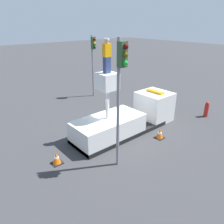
% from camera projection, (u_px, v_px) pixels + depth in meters
% --- Properties ---
extents(ground_plane, '(120.00, 120.00, 0.00)m').
position_uv_depth(ground_plane, '(120.00, 133.00, 13.69)').
color(ground_plane, '#38383A').
extents(bucket_truck, '(7.31, 2.17, 3.96)m').
position_uv_depth(bucket_truck, '(127.00, 119.00, 13.71)').
color(bucket_truck, black).
rests_on(bucket_truck, ground).
extents(worker, '(0.40, 0.26, 1.75)m').
position_uv_depth(worker, '(107.00, 56.00, 11.19)').
color(worker, navy).
rests_on(worker, bucket_truck).
extents(traffic_light_pole, '(0.34, 0.57, 5.94)m').
position_uv_depth(traffic_light_pole, '(121.00, 82.00, 9.02)').
color(traffic_light_pole, gray).
rests_on(traffic_light_pole, ground).
extents(traffic_light_across, '(0.34, 0.57, 5.41)m').
position_uv_depth(traffic_light_across, '(93.00, 54.00, 18.94)').
color(traffic_light_across, gray).
rests_on(traffic_light_across, ground).
extents(fire_hydrant, '(0.54, 0.30, 1.15)m').
position_uv_depth(fire_hydrant, '(206.00, 109.00, 15.84)').
color(fire_hydrant, '#B2231E').
rests_on(fire_hydrant, ground).
extents(traffic_cone_rear, '(0.52, 0.52, 0.59)m').
position_uv_depth(traffic_cone_rear, '(57.00, 159.00, 10.69)').
color(traffic_cone_rear, black).
rests_on(traffic_cone_rear, ground).
extents(traffic_cone_curbside, '(0.52, 0.52, 0.59)m').
position_uv_depth(traffic_cone_curbside, '(160.00, 134.00, 13.02)').
color(traffic_cone_curbside, black).
rests_on(traffic_cone_curbside, ground).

